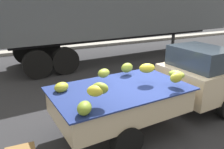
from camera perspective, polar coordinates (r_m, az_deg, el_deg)
The scene contains 4 objects.
ground at distance 5.91m, azimuth 9.15°, elevation -10.85°, with size 220.00×220.00×0.00m, color #28282B.
curb_strip at distance 13.92m, azimuth -13.46°, elevation 6.44°, with size 80.00×0.80×0.16m, color gray.
pickup_truck at distance 6.14m, azimuth 18.30°, elevation -1.43°, with size 5.19×2.00×1.70m.
semi_trailer at distance 11.49m, azimuth 3.25°, elevation 16.83°, with size 12.11×3.17×3.95m.
Camera 1 is at (-3.12, -4.11, 2.88)m, focal length 36.45 mm.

